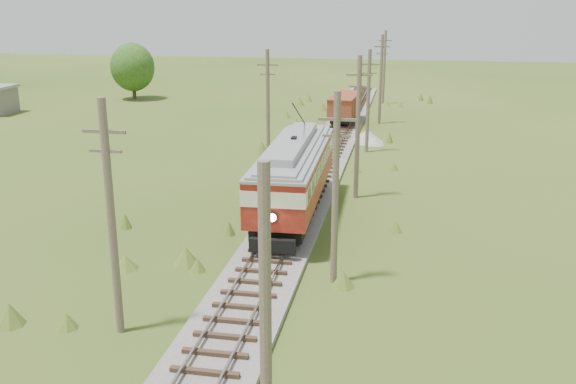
# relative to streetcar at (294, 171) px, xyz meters

# --- Properties ---
(railbed_main) EXTENTS (3.60, 96.00, 0.57)m
(railbed_main) POSITION_rel_streetcar_xyz_m (-0.00, 7.71, -2.66)
(railbed_main) COLOR #605B54
(railbed_main) RESTS_ON ground
(streetcar) EXTENTS (3.54, 13.78, 6.27)m
(streetcar) POSITION_rel_streetcar_xyz_m (0.00, 0.00, 0.00)
(streetcar) COLOR black
(streetcar) RESTS_ON ground
(gondola) EXTENTS (2.86, 7.56, 2.47)m
(gondola) POSITION_rel_streetcar_xyz_m (-0.00, 29.45, -0.96)
(gondola) COLOR black
(gondola) RESTS_ON ground
(gravel_pile) EXTENTS (3.12, 3.31, 1.14)m
(gravel_pile) POSITION_rel_streetcar_xyz_m (2.86, 21.41, -2.32)
(gravel_pile) COLOR gray
(gravel_pile) RESTS_ON ground
(utility_pole_r_1) EXTENTS (0.30, 0.30, 8.80)m
(utility_pole_r_1) POSITION_rel_streetcar_xyz_m (3.10, -21.29, 1.55)
(utility_pole_r_1) COLOR brown
(utility_pole_r_1) RESTS_ON ground
(utility_pole_r_2) EXTENTS (1.60, 0.30, 8.60)m
(utility_pole_r_2) POSITION_rel_streetcar_xyz_m (3.30, -8.29, 1.57)
(utility_pole_r_2) COLOR brown
(utility_pole_r_2) RESTS_ON ground
(utility_pole_r_3) EXTENTS (1.60, 0.30, 9.00)m
(utility_pole_r_3) POSITION_rel_streetcar_xyz_m (3.20, 4.71, 1.77)
(utility_pole_r_3) COLOR brown
(utility_pole_r_3) RESTS_ON ground
(utility_pole_r_4) EXTENTS (1.60, 0.30, 8.40)m
(utility_pole_r_4) POSITION_rel_streetcar_xyz_m (3.00, 17.71, 1.47)
(utility_pole_r_4) COLOR brown
(utility_pole_r_4) RESTS_ON ground
(utility_pole_r_5) EXTENTS (1.60, 0.30, 8.90)m
(utility_pole_r_5) POSITION_rel_streetcar_xyz_m (3.40, 30.71, 1.72)
(utility_pole_r_5) COLOR brown
(utility_pole_r_5) RESTS_ON ground
(utility_pole_r_6) EXTENTS (1.60, 0.30, 8.70)m
(utility_pole_r_6) POSITION_rel_streetcar_xyz_m (3.20, 43.71, 1.62)
(utility_pole_r_6) COLOR brown
(utility_pole_r_6) RESTS_ON ground
(utility_pole_l_a) EXTENTS (1.60, 0.30, 9.00)m
(utility_pole_l_a) POSITION_rel_streetcar_xyz_m (-4.20, -14.29, 1.77)
(utility_pole_l_a) COLOR brown
(utility_pole_l_a) RESTS_ON ground
(utility_pole_l_b) EXTENTS (1.60, 0.30, 8.60)m
(utility_pole_l_b) POSITION_rel_streetcar_xyz_m (-4.50, 13.71, 1.57)
(utility_pole_l_b) COLOR brown
(utility_pole_l_b) RESTS_ON ground
(tree_mid_a) EXTENTS (5.46, 5.46, 7.03)m
(tree_mid_a) POSITION_rel_streetcar_xyz_m (-28.00, 41.71, 1.17)
(tree_mid_a) COLOR #38281C
(tree_mid_a) RESTS_ON ground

